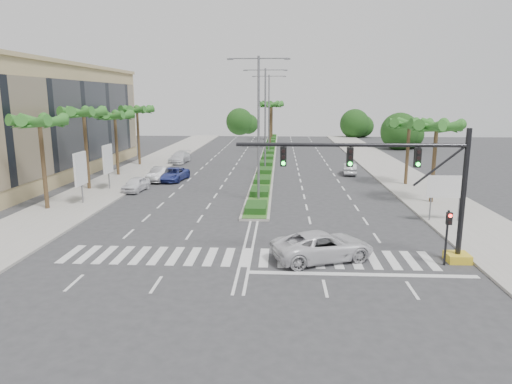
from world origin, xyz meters
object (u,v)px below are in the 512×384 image
(car_parked_a, at_px, (136,184))
(car_parked_c, at_px, (173,174))
(car_parked_d, at_px, (180,157))
(car_parked_b, at_px, (160,174))
(car_crossing, at_px, (323,246))
(car_right, at_px, (350,169))

(car_parked_a, relative_size, car_parked_c, 0.80)
(car_parked_a, relative_size, car_parked_d, 0.77)
(car_parked_b, relative_size, car_crossing, 0.81)
(car_right, bearing_deg, car_parked_c, 19.95)
(car_parked_b, relative_size, car_parked_d, 0.89)
(car_parked_b, distance_m, car_parked_c, 1.41)
(car_parked_c, relative_size, car_right, 1.23)
(car_crossing, distance_m, car_right, 28.95)
(car_parked_b, height_order, car_crossing, car_crossing)
(car_right, bearing_deg, car_parked_b, 19.62)
(car_parked_a, xyz_separation_m, car_right, (21.60, 10.73, -0.01))
(car_parked_a, bearing_deg, car_parked_b, 87.22)
(car_parked_b, xyz_separation_m, car_parked_d, (-0.89, 13.64, -0.01))
(car_parked_c, bearing_deg, car_parked_d, 107.24)
(car_parked_a, relative_size, car_crossing, 0.70)
(car_parked_d, distance_m, car_crossing, 40.08)
(car_parked_c, xyz_separation_m, car_crossing, (13.74, -23.33, 0.10))
(car_parked_c, height_order, car_crossing, car_crossing)
(car_parked_c, relative_size, car_crossing, 0.88)
(car_parked_d, bearing_deg, car_parked_c, -75.94)
(car_parked_a, distance_m, car_right, 24.12)
(car_parked_a, distance_m, car_crossing, 23.86)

